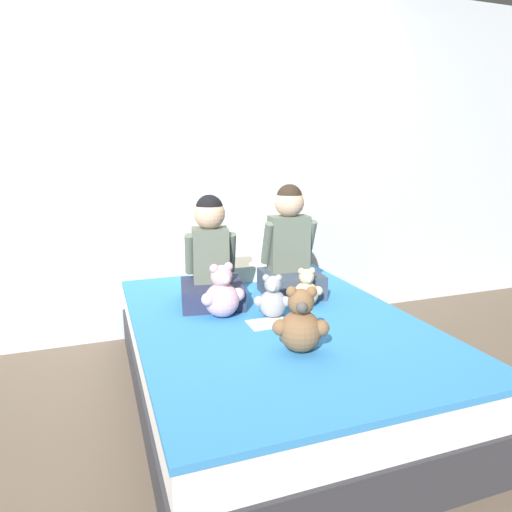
{
  "coord_description": "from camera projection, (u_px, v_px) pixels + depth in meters",
  "views": [
    {
      "loc": [
        -0.87,
        -2.14,
        1.34
      ],
      "look_at": [
        0.0,
        0.29,
        0.73
      ],
      "focal_mm": 32.0,
      "sensor_mm": 36.0,
      "label": 1
    }
  ],
  "objects": [
    {
      "name": "pillow_at_headboard",
      "position": [
        230.0,
        271.0,
        3.2
      ],
      "size": [
        0.52,
        0.3,
        0.11
      ],
      "color": "beige",
      "rests_on": "bed"
    },
    {
      "name": "teddy_bear_at_foot_of_bed",
      "position": [
        301.0,
        324.0,
        2.02
      ],
      "size": [
        0.24,
        0.19,
        0.3
      ],
      "rotation": [
        0.0,
        0.0,
        -0.37
      ],
      "color": "brown",
      "rests_on": "bed"
    },
    {
      "name": "teddy_bear_between_children",
      "position": [
        272.0,
        299.0,
        2.44
      ],
      "size": [
        0.19,
        0.15,
        0.24
      ],
      "rotation": [
        0.0,
        0.0,
        -0.39
      ],
      "color": "#939399",
      "rests_on": "bed"
    },
    {
      "name": "child_on_left",
      "position": [
        211.0,
        260.0,
        2.65
      ],
      "size": [
        0.41,
        0.41,
        0.63
      ],
      "rotation": [
        0.0,
        0.0,
        -0.17
      ],
      "color": "#282D47",
      "rests_on": "bed"
    },
    {
      "name": "sign_card",
      "position": [
        269.0,
        323.0,
        2.37
      ],
      "size": [
        0.21,
        0.15,
        0.0
      ],
      "color": "white",
      "rests_on": "bed"
    },
    {
      "name": "teddy_bear_held_by_left_child",
      "position": [
        222.0,
        295.0,
        2.45
      ],
      "size": [
        0.25,
        0.19,
        0.3
      ],
      "rotation": [
        0.0,
        0.0,
        0.16
      ],
      "color": "#DBA3B2",
      "rests_on": "bed"
    },
    {
      "name": "child_on_right",
      "position": [
        290.0,
        251.0,
        2.8
      ],
      "size": [
        0.36,
        0.37,
        0.68
      ],
      "rotation": [
        0.0,
        0.0,
        -0.06
      ],
      "color": "#384251",
      "rests_on": "bed"
    },
    {
      "name": "wall_behind_bed",
      "position": [
        218.0,
        161.0,
        3.27
      ],
      "size": [
        8.0,
        0.06,
        2.5
      ],
      "color": "silver",
      "rests_on": "ground_plane"
    },
    {
      "name": "ground_plane",
      "position": [
        273.0,
        394.0,
        2.55
      ],
      "size": [
        14.0,
        14.0,
        0.0
      ],
      "primitive_type": "plane",
      "color": "brown"
    },
    {
      "name": "teddy_bear_held_by_right_child",
      "position": [
        306.0,
        290.0,
        2.62
      ],
      "size": [
        0.19,
        0.14,
        0.23
      ],
      "rotation": [
        0.0,
        0.0,
        -0.13
      ],
      "color": "#D1B78E",
      "rests_on": "bed"
    },
    {
      "name": "bed",
      "position": [
        274.0,
        357.0,
        2.5
      ],
      "size": [
        1.46,
        2.02,
        0.45
      ],
      "color": "#2D2D33",
      "rests_on": "ground_plane"
    }
  ]
}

